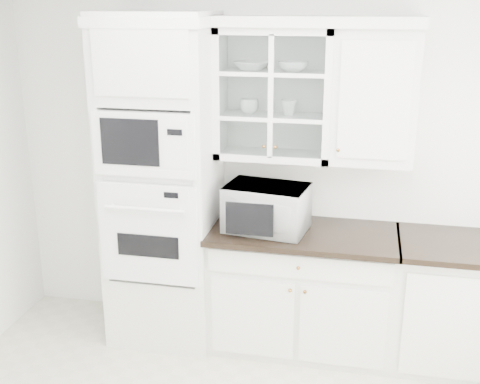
# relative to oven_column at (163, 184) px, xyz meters

# --- Properties ---
(room_shell) EXTENTS (4.00, 3.50, 2.70)m
(room_shell) POSITION_rel_oven_column_xyz_m (0.75, -0.99, 0.58)
(room_shell) COLOR white
(room_shell) RESTS_ON ground
(oven_column) EXTENTS (0.76, 0.68, 2.40)m
(oven_column) POSITION_rel_oven_column_xyz_m (0.00, 0.00, 0.00)
(oven_column) COLOR silver
(oven_column) RESTS_ON ground
(base_cabinet_run) EXTENTS (1.32, 0.67, 0.92)m
(base_cabinet_run) POSITION_rel_oven_column_xyz_m (1.03, 0.03, -0.74)
(base_cabinet_run) COLOR silver
(base_cabinet_run) RESTS_ON ground
(extra_base_cabinet) EXTENTS (0.72, 0.67, 0.92)m
(extra_base_cabinet) POSITION_rel_oven_column_xyz_m (2.03, 0.03, -0.74)
(extra_base_cabinet) COLOR silver
(extra_base_cabinet) RESTS_ON ground
(upper_cabinet_glass) EXTENTS (0.80, 0.33, 0.90)m
(upper_cabinet_glass) POSITION_rel_oven_column_xyz_m (0.78, 0.17, 0.65)
(upper_cabinet_glass) COLOR silver
(upper_cabinet_glass) RESTS_ON room_shell
(upper_cabinet_solid) EXTENTS (0.55, 0.33, 0.90)m
(upper_cabinet_solid) POSITION_rel_oven_column_xyz_m (1.46, 0.17, 0.65)
(upper_cabinet_solid) COLOR silver
(upper_cabinet_solid) RESTS_ON room_shell
(crown_molding) EXTENTS (2.14, 0.38, 0.07)m
(crown_molding) POSITION_rel_oven_column_xyz_m (0.68, 0.14, 1.14)
(crown_molding) COLOR white
(crown_molding) RESTS_ON room_shell
(countertop_microwave) EXTENTS (0.62, 0.54, 0.32)m
(countertop_microwave) POSITION_rel_oven_column_xyz_m (0.77, -0.00, -0.12)
(countertop_microwave) COLOR white
(countertop_microwave) RESTS_ON base_cabinet_run
(bowl_a) EXTENTS (0.29, 0.29, 0.06)m
(bowl_a) POSITION_rel_oven_column_xyz_m (0.62, 0.17, 0.84)
(bowl_a) COLOR white
(bowl_a) RESTS_ON upper_cabinet_glass
(bowl_b) EXTENTS (0.25, 0.25, 0.06)m
(bowl_b) POSITION_rel_oven_column_xyz_m (0.90, 0.15, 0.84)
(bowl_b) COLOR white
(bowl_b) RESTS_ON upper_cabinet_glass
(cup_a) EXTENTS (0.14, 0.14, 0.10)m
(cup_a) POSITION_rel_oven_column_xyz_m (0.61, 0.16, 0.56)
(cup_a) COLOR white
(cup_a) RESTS_ON upper_cabinet_glass
(cup_b) EXTENTS (0.12, 0.12, 0.11)m
(cup_b) POSITION_rel_oven_column_xyz_m (0.88, 0.16, 0.56)
(cup_b) COLOR white
(cup_b) RESTS_ON upper_cabinet_glass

